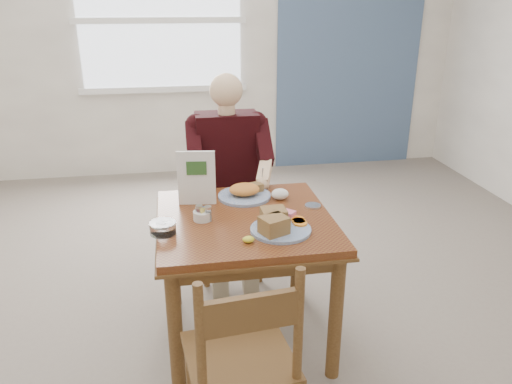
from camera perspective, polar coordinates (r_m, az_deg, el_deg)
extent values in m
plane|color=#72645C|center=(3.00, -1.16, -16.07)|extent=(6.00, 6.00, 0.00)
plane|color=white|center=(5.38, -6.31, 16.84)|extent=(5.50, 0.00, 5.50)
cube|color=#455D80|center=(5.69, 10.74, 16.86)|extent=(1.60, 0.02, 2.80)
ellipsoid|color=yellow|center=(2.34, -0.86, -5.44)|extent=(0.07, 0.06, 0.03)
ellipsoid|color=white|center=(2.83, 2.75, -0.23)|extent=(0.10, 0.08, 0.06)
cylinder|color=silver|center=(2.75, 6.51, -1.57)|extent=(0.11, 0.11, 0.01)
cube|color=white|center=(5.32, -10.91, 18.71)|extent=(1.60, 0.02, 1.30)
cube|color=white|center=(5.39, -10.40, 11.48)|extent=(1.72, 0.04, 0.06)
cube|color=white|center=(5.31, -10.91, 18.71)|extent=(1.72, 0.04, 0.06)
cube|color=brown|center=(2.62, -1.28, -3.29)|extent=(0.90, 0.90, 0.04)
cube|color=brown|center=(2.63, -1.27, -3.83)|extent=(0.92, 0.92, 0.01)
cylinder|color=brown|center=(2.45, -9.19, -15.72)|extent=(0.07, 0.07, 0.71)
cylinder|color=brown|center=(2.56, 9.09, -13.93)|extent=(0.07, 0.07, 0.71)
cylinder|color=brown|center=(3.11, -9.48, -7.06)|extent=(0.07, 0.07, 0.71)
cylinder|color=brown|center=(3.19, 4.70, -6.00)|extent=(0.07, 0.07, 0.71)
cube|color=brown|center=(2.31, 0.20, -8.88)|extent=(0.80, 0.03, 0.08)
cube|color=brown|center=(3.00, -2.37, -1.42)|extent=(0.80, 0.03, 0.08)
cube|color=brown|center=(2.62, -9.75, -5.24)|extent=(0.03, 0.80, 0.08)
cube|color=brown|center=(2.72, 6.90, -4.02)|extent=(0.03, 0.80, 0.08)
cylinder|color=brown|center=(3.33, -5.76, -7.32)|extent=(0.04, 0.04, 0.45)
cylinder|color=brown|center=(3.37, 0.39, -6.86)|extent=(0.04, 0.04, 0.45)
cylinder|color=brown|center=(3.65, -6.19, -4.63)|extent=(0.04, 0.04, 0.45)
cylinder|color=brown|center=(3.69, -0.59, -4.24)|extent=(0.04, 0.04, 0.45)
cube|color=brown|center=(3.40, -3.12, -2.11)|extent=(0.42, 0.42, 0.03)
cylinder|color=brown|center=(3.47, -6.50, 2.43)|extent=(0.04, 0.04, 0.50)
cylinder|color=brown|center=(3.51, -0.62, 2.77)|extent=(0.04, 0.04, 0.50)
cube|color=brown|center=(3.45, -3.59, 4.17)|extent=(0.38, 0.03, 0.14)
cylinder|color=brown|center=(2.39, -7.46, -20.75)|extent=(0.04, 0.04, 0.45)
cylinder|color=brown|center=(2.45, 1.39, -19.35)|extent=(0.04, 0.04, 0.45)
cube|color=brown|center=(2.12, -1.93, -18.38)|extent=(0.46, 0.46, 0.03)
cylinder|color=brown|center=(1.81, -6.35, -17.09)|extent=(0.04, 0.04, 0.50)
cylinder|color=brown|center=(1.89, 4.87, -15.26)|extent=(0.04, 0.04, 0.50)
cube|color=brown|center=(1.78, -0.62, -13.69)|extent=(0.38, 0.07, 0.14)
cube|color=tan|center=(3.25, -4.64, -1.85)|extent=(0.13, 0.38, 0.12)
cube|color=tan|center=(3.28, -1.16, -1.63)|extent=(0.13, 0.38, 0.12)
cube|color=tan|center=(3.23, -4.18, -8.01)|extent=(0.10, 0.10, 0.48)
cube|color=tan|center=(3.25, -0.64, -7.73)|extent=(0.10, 0.10, 0.48)
cube|color=black|center=(3.30, -3.31, 4.07)|extent=(0.40, 0.22, 0.58)
sphere|color=black|center=(3.23, -6.78, 7.61)|extent=(0.15, 0.15, 0.15)
sphere|color=black|center=(3.27, -0.05, 7.93)|extent=(0.15, 0.15, 0.15)
cylinder|color=beige|center=(3.20, -3.39, 9.27)|extent=(0.11, 0.11, 0.08)
sphere|color=beige|center=(3.18, -3.44, 11.56)|extent=(0.21, 0.21, 0.21)
cube|color=black|center=(3.14, -7.12, 5.31)|extent=(0.09, 0.29, 0.27)
cube|color=black|center=(3.19, 0.84, 5.73)|extent=(0.09, 0.29, 0.27)
sphere|color=black|center=(3.06, -6.92, 2.92)|extent=(0.09, 0.09, 0.09)
sphere|color=black|center=(3.11, 1.21, 3.38)|extent=(0.09, 0.09, 0.09)
cube|color=beige|center=(2.99, -6.22, 1.78)|extent=(0.14, 0.23, 0.14)
cube|color=beige|center=(3.03, 0.97, 2.20)|extent=(0.14, 0.23, 0.14)
sphere|color=beige|center=(2.92, -5.48, 0.58)|extent=(0.08, 0.08, 0.08)
sphere|color=beige|center=(2.95, 0.72, 0.96)|extent=(0.08, 0.08, 0.08)
cylinder|color=silver|center=(2.94, 0.72, 1.87)|extent=(0.01, 0.05, 0.12)
cylinder|color=white|center=(2.45, 2.84, -4.32)|extent=(0.37, 0.37, 0.02)
cube|color=tan|center=(2.38, 2.06, -3.81)|extent=(0.15, 0.15, 0.08)
cube|color=tan|center=(2.47, 2.02, -2.82)|extent=(0.13, 0.11, 0.08)
cylinder|color=orange|center=(2.50, 5.09, -3.56)|extent=(0.08, 0.08, 0.01)
cylinder|color=orange|center=(2.52, 4.91, -3.33)|extent=(0.09, 0.09, 0.01)
cylinder|color=orange|center=(2.54, 4.74, -3.10)|extent=(0.10, 0.10, 0.01)
cube|color=pink|center=(2.57, 3.75, -2.54)|extent=(0.08, 0.08, 0.03)
cylinder|color=white|center=(2.86, -1.33, -0.47)|extent=(0.39, 0.39, 0.02)
ellipsoid|color=orange|center=(2.84, -1.34, 0.30)|extent=(0.21, 0.20, 0.07)
cube|color=tan|center=(2.89, -0.38, 0.49)|extent=(0.13, 0.10, 0.04)
cylinder|color=white|center=(2.58, -6.15, -2.70)|extent=(0.11, 0.11, 0.05)
cube|color=pink|center=(2.56, -6.39, -2.03)|extent=(0.04, 0.02, 0.02)
cube|color=#6699D8|center=(2.58, -5.91, -1.88)|extent=(0.04, 0.02, 0.02)
cube|color=#EAD159|center=(2.55, -6.10, -2.13)|extent=(0.03, 0.03, 0.02)
cube|color=white|center=(2.58, -6.57, -1.92)|extent=(0.04, 0.01, 0.02)
cylinder|color=white|center=(2.58, -6.49, -2.51)|extent=(0.04, 0.04, 0.07)
cylinder|color=silver|center=(2.56, -6.52, -1.68)|extent=(0.05, 0.05, 0.01)
cylinder|color=white|center=(2.56, -5.48, -2.61)|extent=(0.04, 0.04, 0.07)
cylinder|color=silver|center=(2.55, -5.52, -1.78)|extent=(0.05, 0.05, 0.01)
cylinder|color=white|center=(2.46, -10.61, -4.06)|extent=(0.15, 0.15, 0.06)
cylinder|color=white|center=(2.45, -11.00, -3.72)|extent=(0.04, 0.04, 0.02)
cylinder|color=white|center=(2.47, -10.26, -3.48)|extent=(0.04, 0.04, 0.02)
cylinder|color=white|center=(2.44, -10.54, -3.85)|extent=(0.04, 0.04, 0.02)
cube|color=white|center=(2.73, -6.82, 1.59)|extent=(0.21, 0.04, 0.30)
cube|color=#2D5926|center=(2.70, -6.82, 2.71)|extent=(0.11, 0.02, 0.08)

